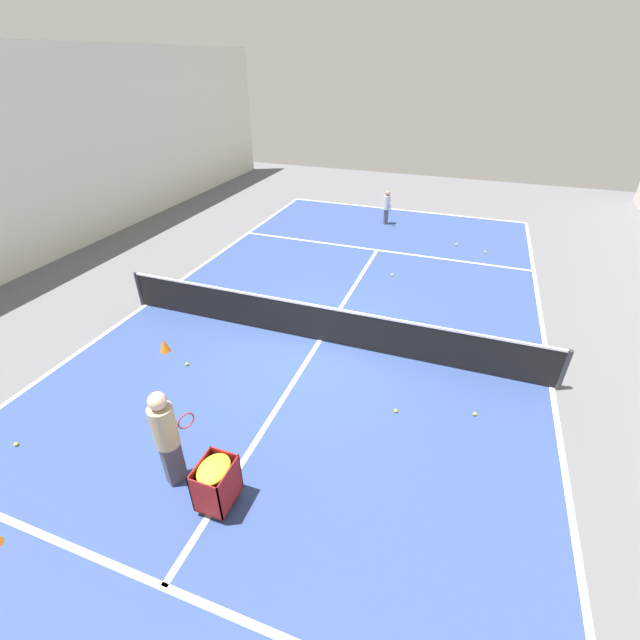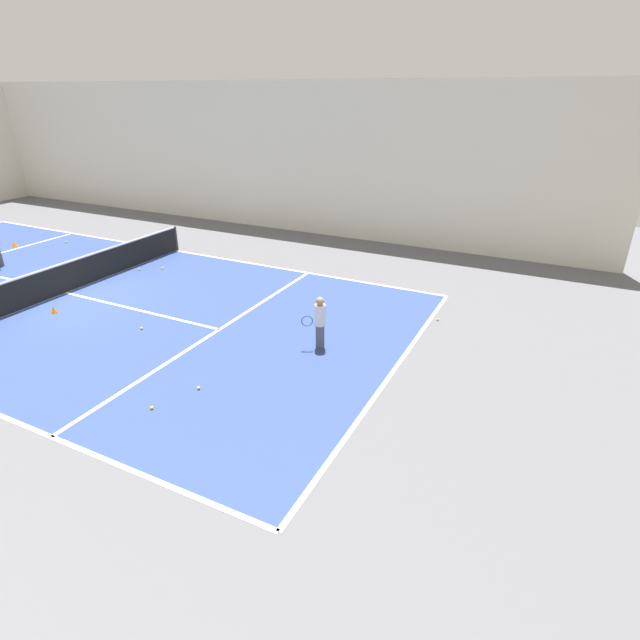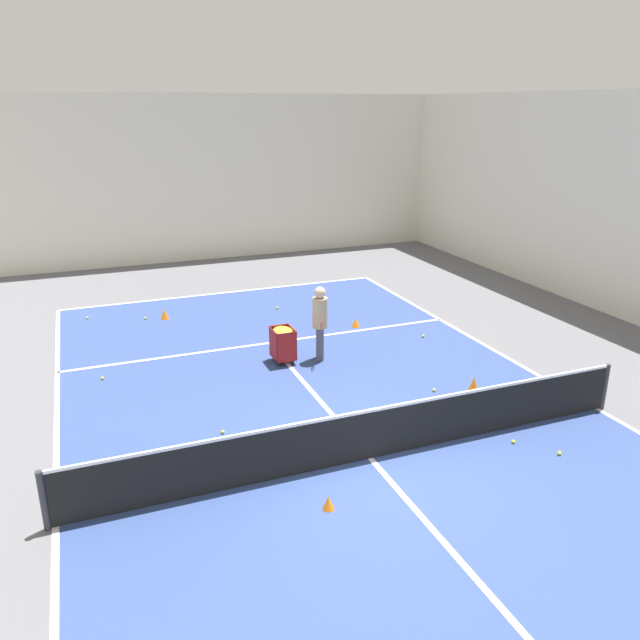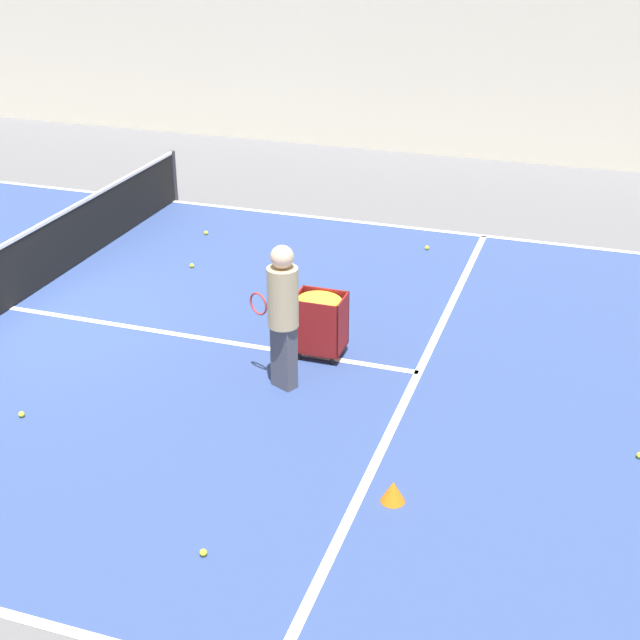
# 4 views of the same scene
# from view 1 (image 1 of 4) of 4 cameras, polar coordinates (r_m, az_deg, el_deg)

# --- Properties ---
(ground_plane) EXTENTS (35.03, 35.03, 0.00)m
(ground_plane) POSITION_cam_1_polar(r_m,az_deg,el_deg) (10.17, -0.00, -2.74)
(ground_plane) COLOR #5B5B60
(court_playing_area) EXTENTS (10.05, 21.43, 0.00)m
(court_playing_area) POSITION_cam_1_polar(r_m,az_deg,el_deg) (10.17, -0.00, -2.73)
(court_playing_area) COLOR navy
(court_playing_area) RESTS_ON ground
(line_baseline_near) EXTENTS (10.05, 0.10, 0.00)m
(line_baseline_near) POSITION_cam_1_polar(r_m,az_deg,el_deg) (19.68, 10.95, 14.19)
(line_baseline_near) COLOR white
(line_baseline_near) RESTS_ON ground
(line_sideline_left) EXTENTS (0.10, 21.43, 0.00)m
(line_sideline_left) POSITION_cam_1_polar(r_m,az_deg,el_deg) (10.01, 28.50, -7.90)
(line_sideline_left) COLOR white
(line_sideline_left) RESTS_ON ground
(line_sideline_right) EXTENTS (0.10, 21.43, 0.00)m
(line_sideline_right) POSITION_cam_1_polar(r_m,az_deg,el_deg) (12.54, -22.18, 1.89)
(line_sideline_right) COLOR white
(line_sideline_right) RESTS_ON ground
(line_service_near) EXTENTS (10.05, 0.10, 0.00)m
(line_service_near) POSITION_cam_1_polar(r_m,az_deg,el_deg) (15.20, 7.63, 9.22)
(line_service_near) COLOR white
(line_service_near) RESTS_ON ground
(line_service_far) EXTENTS (10.05, 0.10, 0.00)m
(line_service_far) POSITION_cam_1_polar(r_m,az_deg,el_deg) (6.72, -20.12, -30.41)
(line_service_far) COLOR white
(line_service_far) RESTS_ON ground
(line_centre_service) EXTENTS (0.10, 11.79, 0.00)m
(line_centre_service) POSITION_cam_1_polar(r_m,az_deg,el_deg) (10.17, -0.00, -2.71)
(line_centre_service) COLOR white
(line_centre_service) RESTS_ON ground
(tennis_net) EXTENTS (10.35, 0.10, 0.95)m
(tennis_net) POSITION_cam_1_polar(r_m,az_deg,el_deg) (9.90, -0.00, -0.38)
(tennis_net) COLOR #2D2D33
(tennis_net) RESTS_ON ground
(player_near_baseline) EXTENTS (0.44, 0.56, 1.32)m
(player_near_baseline) POSITION_cam_1_polar(r_m,az_deg,el_deg) (17.61, 8.90, 14.88)
(player_near_baseline) COLOR #4C4C56
(player_near_baseline) RESTS_ON ground
(coach_at_net) EXTENTS (0.48, 0.72, 1.79)m
(coach_at_net) POSITION_cam_1_polar(r_m,az_deg,el_deg) (6.90, -19.84, -13.98)
(coach_at_net) COLOR #4C4C56
(coach_at_net) RESTS_ON ground
(ball_cart) EXTENTS (0.49, 0.61, 0.85)m
(ball_cart) POSITION_cam_1_polar(r_m,az_deg,el_deg) (6.72, -13.78, -19.71)
(ball_cart) COLOR maroon
(ball_cart) RESTS_ON ground
(training_cone_1) EXTENTS (0.24, 0.24, 0.32)m
(training_cone_1) POSITION_cam_1_polar(r_m,az_deg,el_deg) (10.35, -20.04, -3.17)
(training_cone_1) COLOR orange
(training_cone_1) RESTS_ON ground
(training_cone_3) EXTENTS (0.18, 0.18, 0.21)m
(training_cone_3) POSITION_cam_1_polar(r_m,az_deg,el_deg) (10.69, 7.99, -0.51)
(training_cone_3) COLOR orange
(training_cone_3) RESTS_ON ground
(tennis_ball_1) EXTENTS (0.07, 0.07, 0.07)m
(tennis_ball_1) POSITION_cam_1_polar(r_m,az_deg,el_deg) (11.51, -11.50, 1.24)
(tennis_ball_1) COLOR yellow
(tennis_ball_1) RESTS_ON ground
(tennis_ball_2) EXTENTS (0.07, 0.07, 0.07)m
(tennis_ball_2) POSITION_cam_1_polar(r_m,az_deg,el_deg) (16.21, 17.70, 9.57)
(tennis_ball_2) COLOR yellow
(tennis_ball_2) RESTS_ON ground
(tennis_ball_5) EXTENTS (0.07, 0.07, 0.07)m
(tennis_ball_5) POSITION_cam_1_polar(r_m,az_deg,el_deg) (13.38, 9.63, 5.96)
(tennis_ball_5) COLOR yellow
(tennis_ball_5) RESTS_ON ground
(tennis_ball_6) EXTENTS (0.07, 0.07, 0.07)m
(tennis_ball_6) POSITION_cam_1_polar(r_m,az_deg,el_deg) (8.71, 19.95, -11.69)
(tennis_ball_6) COLOR yellow
(tennis_ball_6) RESTS_ON ground
(tennis_ball_7) EXTENTS (0.07, 0.07, 0.07)m
(tennis_ball_7) POSITION_cam_1_polar(r_m,az_deg,el_deg) (12.20, -12.07, 3.02)
(tennis_ball_7) COLOR yellow
(tennis_ball_7) RESTS_ON ground
(tennis_ball_8) EXTENTS (0.07, 0.07, 0.07)m
(tennis_ball_8) POSITION_cam_1_polar(r_m,az_deg,el_deg) (8.40, 10.08, -11.82)
(tennis_ball_8) COLOR yellow
(tennis_ball_8) RESTS_ON ground
(tennis_ball_9) EXTENTS (0.07, 0.07, 0.07)m
(tennis_ball_9) POSITION_cam_1_polar(r_m,az_deg,el_deg) (20.55, 2.11, 15.56)
(tennis_ball_9) COLOR yellow
(tennis_ball_9) RESTS_ON ground
(tennis_ball_11) EXTENTS (0.07, 0.07, 0.07)m
(tennis_ball_11) POSITION_cam_1_polar(r_m,az_deg,el_deg) (9.33, -35.46, -13.34)
(tennis_ball_11) COLOR yellow
(tennis_ball_11) RESTS_ON ground
(tennis_ball_12) EXTENTS (0.07, 0.07, 0.07)m
(tennis_ball_12) POSITION_cam_1_polar(r_m,az_deg,el_deg) (15.88, 21.15, 8.46)
(tennis_ball_12) COLOR yellow
(tennis_ball_12) RESTS_ON ground
(tennis_ball_13) EXTENTS (0.07, 0.07, 0.07)m
(tennis_ball_13) POSITION_cam_1_polar(r_m,az_deg,el_deg) (9.81, -17.31, -5.62)
(tennis_ball_13) COLOR yellow
(tennis_ball_13) RESTS_ON ground
(tennis_ball_14) EXTENTS (0.07, 0.07, 0.07)m
(tennis_ball_14) POSITION_cam_1_polar(r_m,az_deg,el_deg) (14.92, -14.12, 8.21)
(tennis_ball_14) COLOR yellow
(tennis_ball_14) RESTS_ON ground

